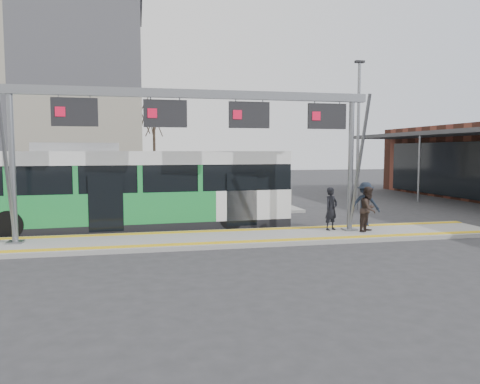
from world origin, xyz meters
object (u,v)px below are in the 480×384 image
at_px(passenger_a, 331,209).
at_px(passenger_c, 365,204).
at_px(passenger_b, 368,209).
at_px(hero_bus, 132,190).
at_px(gantry, 199,120).

bearing_deg(passenger_a, passenger_c, -6.07).
xyz_separation_m(passenger_a, passenger_b, (1.25, -0.60, 0.03)).
bearing_deg(passenger_a, hero_bus, 133.18).
xyz_separation_m(hero_bus, passenger_c, (9.28, -2.21, -0.56)).
bearing_deg(gantry, passenger_b, -3.56).
relative_size(gantry, passenger_a, 7.86).
height_order(hero_bus, passenger_b, hero_bus).
bearing_deg(passenger_b, passenger_c, 28.35).
relative_size(gantry, passenger_b, 7.60).
height_order(gantry, passenger_c, gantry).
bearing_deg(hero_bus, passenger_b, -24.36).
xyz_separation_m(hero_bus, passenger_a, (7.52, -2.85, -0.63)).
bearing_deg(hero_bus, passenger_a, -23.62).
distance_m(hero_bus, passenger_b, 9.45).
relative_size(gantry, hero_bus, 1.01).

